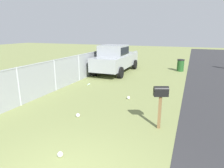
{
  "coord_description": "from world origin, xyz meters",
  "views": [
    {
      "loc": [
        -2.49,
        -2.21,
        3.03
      ],
      "look_at": [
        3.93,
        0.39,
        1.18
      ],
      "focal_mm": 31.63,
      "sensor_mm": 36.0,
      "label": 1
    }
  ],
  "objects": [
    {
      "name": "mailbox",
      "position": [
        3.46,
        -1.43,
        1.12
      ],
      "size": [
        0.35,
        0.49,
        1.41
      ],
      "rotation": [
        0.0,
        0.0,
        0.38
      ],
      "color": "brown",
      "rests_on": "ground"
    },
    {
      "name": "pickup_truck",
      "position": [
        11.2,
        3.05,
        1.11
      ],
      "size": [
        5.42,
        2.19,
        2.09
      ],
      "rotation": [
        0.0,
        0.0,
        3.15
      ],
      "color": "#93999E",
      "rests_on": "ground"
    },
    {
      "name": "trash_bin",
      "position": [
        13.65,
        -1.45,
        0.47
      ],
      "size": [
        0.54,
        0.54,
        0.93
      ],
      "color": "#1E4C1E",
      "rests_on": "ground"
    },
    {
      "name": "fence_section",
      "position": [
        8.06,
        4.3,
        0.89
      ],
      "size": [
        14.25,
        0.07,
        1.64
      ],
      "color": "#9EA3A8",
      "rests_on": "ground"
    },
    {
      "name": "litter_bag_by_mailbox",
      "position": [
        3.21,
        1.44,
        0.07
      ],
      "size": [
        0.14,
        0.14,
        0.14
      ],
      "primitive_type": "sphere",
      "color": "silver",
      "rests_on": "ground"
    },
    {
      "name": "litter_bag_midfield_b",
      "position": [
        5.79,
        0.32,
        0.07
      ],
      "size": [
        0.14,
        0.14,
        0.14
      ],
      "primitive_type": "sphere",
      "color": "silver",
      "rests_on": "ground"
    },
    {
      "name": "litter_bottle_midfield_a",
      "position": [
        7.32,
        3.23,
        0.04
      ],
      "size": [
        0.22,
        0.08,
        0.07
      ],
      "primitive_type": "cylinder",
      "rotation": [
        0.0,
        1.57,
        3.11
      ],
      "color": "#B2D8BF",
      "rests_on": "ground"
    },
    {
      "name": "litter_bag_near_hydrant",
      "position": [
        1.0,
        0.6,
        0.07
      ],
      "size": [
        0.14,
        0.14,
        0.14
      ],
      "primitive_type": "sphere",
      "color": "silver",
      "rests_on": "ground"
    }
  ]
}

